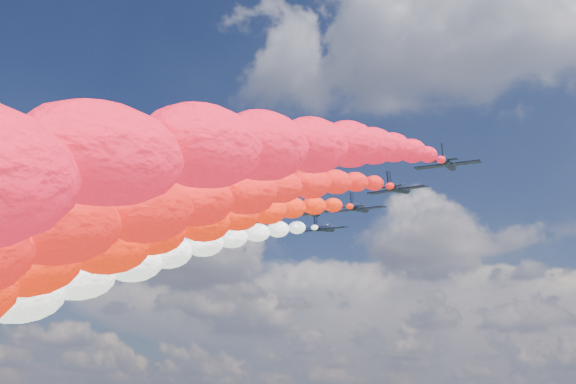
% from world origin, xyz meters
% --- Properties ---
extents(jet_0, '(9.68, 13.19, 5.40)m').
position_xyz_m(jet_0, '(-28.68, -6.51, 111.15)').
color(jet_0, black).
extents(jet_1, '(9.99, 13.41, 5.40)m').
position_xyz_m(jet_1, '(-18.65, 2.75, 111.15)').
color(jet_1, black).
extents(jet_2, '(9.99, 13.41, 5.40)m').
position_xyz_m(jet_2, '(-11.02, 12.57, 111.15)').
color(jet_2, black).
extents(trail_2, '(6.75, 116.15, 45.46)m').
position_xyz_m(trail_2, '(-11.02, -47.43, 90.68)').
color(trail_2, blue).
extents(jet_3, '(9.54, 13.09, 5.40)m').
position_xyz_m(jet_3, '(1.06, 10.93, 111.15)').
color(jet_3, black).
extents(trail_3, '(6.75, 116.15, 45.46)m').
position_xyz_m(trail_3, '(1.06, -49.06, 90.68)').
color(trail_3, white).
extents(jet_4, '(9.61, 13.14, 5.40)m').
position_xyz_m(jet_4, '(-0.32, 22.72, 111.15)').
color(jet_4, black).
extents(trail_4, '(6.75, 116.15, 45.46)m').
position_xyz_m(trail_4, '(-0.32, -37.27, 90.68)').
color(trail_4, white).
extents(jet_5, '(9.98, 13.40, 5.40)m').
position_xyz_m(jet_5, '(10.42, 11.75, 111.15)').
color(jet_5, black).
extents(trail_5, '(6.75, 116.15, 45.46)m').
position_xyz_m(trail_5, '(10.42, -48.24, 90.68)').
color(trail_5, red).
extents(jet_6, '(10.30, 13.63, 5.40)m').
position_xyz_m(jet_6, '(19.86, 3.28, 111.15)').
color(jet_6, black).
extents(trail_6, '(6.75, 116.15, 45.46)m').
position_xyz_m(trail_6, '(19.86, -56.71, 90.68)').
color(trail_6, red).
extents(jet_7, '(10.18, 13.54, 5.40)m').
position_xyz_m(jet_7, '(29.89, -5.78, 111.15)').
color(jet_7, black).
extents(trail_7, '(6.75, 116.15, 45.46)m').
position_xyz_m(trail_7, '(29.89, -65.78, 90.68)').
color(trail_7, red).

